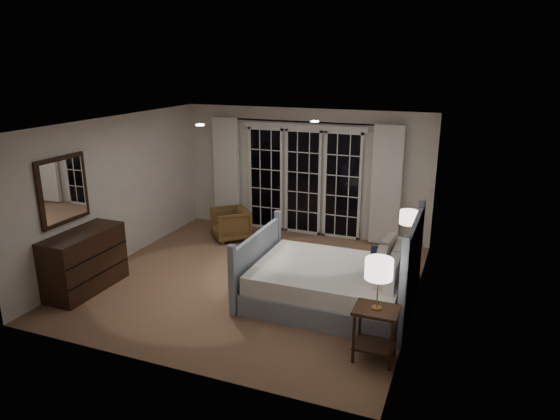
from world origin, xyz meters
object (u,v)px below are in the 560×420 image
(nightstand_left, at_px, (375,326))
(armchair, at_px, (231,224))
(lamp_left, at_px, (379,269))
(nightstand_right, at_px, (406,257))
(lamp_right, at_px, (409,218))
(dresser, at_px, (85,261))
(bed, at_px, (333,283))

(nightstand_left, relative_size, armchair, 0.98)
(lamp_left, bearing_deg, nightstand_right, 89.48)
(lamp_right, distance_m, dresser, 5.00)
(bed, xyz_separation_m, lamp_left, (0.82, -1.17, 0.81))
(lamp_left, distance_m, lamp_right, 2.39)
(lamp_right, bearing_deg, bed, -124.45)
(armchair, height_order, dresser, dresser)
(nightstand_right, distance_m, armchair, 3.52)
(nightstand_left, height_order, lamp_left, lamp_left)
(nightstand_right, relative_size, armchair, 0.89)
(nightstand_left, bearing_deg, bed, 125.11)
(nightstand_right, bearing_deg, bed, -124.45)
(bed, height_order, lamp_left, bed)
(bed, relative_size, lamp_right, 4.16)
(nightstand_left, relative_size, lamp_right, 1.19)
(nightstand_right, xyz_separation_m, lamp_left, (-0.02, -2.39, 0.76))
(bed, relative_size, armchair, 3.41)
(nightstand_right, relative_size, lamp_left, 0.98)
(bed, xyz_separation_m, dresser, (-3.64, -0.90, 0.13))
(armchair, relative_size, dresser, 0.52)
(nightstand_right, height_order, lamp_left, lamp_left)
(lamp_right, bearing_deg, nightstand_left, -90.52)
(lamp_left, bearing_deg, dresser, 176.64)
(bed, relative_size, dresser, 1.76)
(armchair, bearing_deg, lamp_right, 36.23)
(bed, xyz_separation_m, nightstand_left, (0.82, -1.17, 0.10))
(armchair, bearing_deg, nightstand_left, 5.55)
(lamp_left, xyz_separation_m, armchair, (-3.43, 3.08, -0.84))
(armchair, distance_m, dresser, 3.01)
(lamp_left, bearing_deg, bed, 125.11)
(dresser, bearing_deg, nightstand_left, -3.36)
(nightstand_left, distance_m, lamp_right, 2.47)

